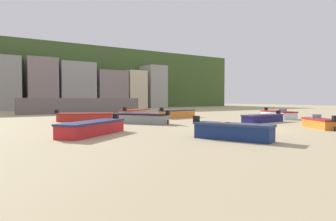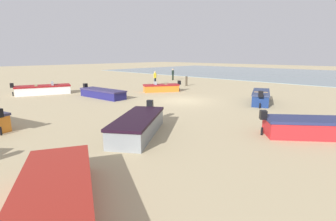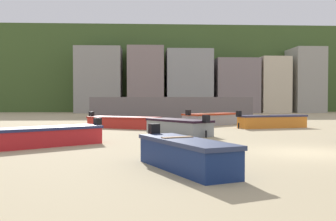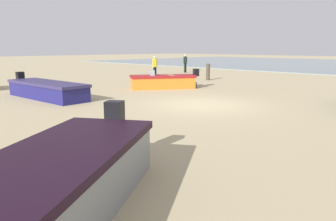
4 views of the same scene
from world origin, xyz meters
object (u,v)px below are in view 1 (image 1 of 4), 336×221
object	(u,v)px
boat_red_6	(85,117)
boat_red_5	(93,128)
boat_orange_1	(320,123)
boat_grey_4	(135,113)
boat_white_0	(278,115)
boat_orange_2	(177,114)
boat_grey_8	(143,119)
boat_navy_3	(233,131)
boat_navy_7	(263,118)

from	to	relation	value
boat_red_6	boat_red_5	bearing A→B (deg)	13.32
boat_orange_1	boat_red_6	size ratio (longest dim) A/B	0.67
boat_orange_1	boat_grey_4	bearing A→B (deg)	139.16
boat_white_0	boat_orange_2	size ratio (longest dim) A/B	0.93
boat_red_6	boat_grey_8	size ratio (longest dim) A/B	1.17
boat_navy_3	boat_red_6	world-z (taller)	boat_navy_3
boat_navy_3	boat_red_5	world-z (taller)	boat_navy_3
boat_navy_3	boat_grey_4	bearing A→B (deg)	-124.01
boat_red_6	boat_grey_8	world-z (taller)	boat_grey_8
boat_navy_3	boat_grey_4	world-z (taller)	boat_grey_4
boat_orange_1	boat_grey_8	world-z (taller)	boat_grey_8
boat_navy_3	boat_grey_4	distance (m)	20.39
boat_navy_3	boat_white_0	bearing A→B (deg)	-172.61
boat_red_5	boat_white_0	bearing A→B (deg)	-118.56
boat_orange_1	boat_red_5	size ratio (longest dim) A/B	0.72
boat_navy_7	boat_grey_8	world-z (taller)	boat_grey_8
boat_orange_2	boat_red_6	size ratio (longest dim) A/B	1.00
boat_grey_4	boat_navy_3	bearing A→B (deg)	-51.44
boat_orange_1	boat_orange_2	distance (m)	15.78
boat_orange_1	boat_orange_2	size ratio (longest dim) A/B	0.67
boat_white_0	boat_red_6	bearing A→B (deg)	-0.20
boat_white_0	boat_red_5	size ratio (longest dim) A/B	0.99
boat_grey_4	boat_red_5	xyz separation A→B (m)	(-9.58, -13.97, -0.05)
boat_grey_4	boat_grey_8	bearing A→B (deg)	-61.41
boat_orange_1	boat_orange_2	bearing A→B (deg)	129.76
boat_red_6	boat_navy_7	distance (m)	16.85
boat_red_6	boat_orange_2	bearing A→B (deg)	116.02
boat_red_6	boat_orange_1	bearing A→B (deg)	65.97
boat_grey_8	boat_red_6	bearing A→B (deg)	89.45
boat_orange_1	boat_navy_3	distance (m)	9.81
boat_white_0	boat_navy_3	distance (m)	19.12
boat_grey_4	boat_red_5	world-z (taller)	boat_grey_4
boat_white_0	boat_red_5	bearing A→B (deg)	29.46
boat_red_6	boat_navy_7	xyz separation A→B (m)	(13.63, -9.91, -0.04)
boat_white_0	boat_red_6	world-z (taller)	boat_white_0
boat_orange_2	boat_red_5	distance (m)	16.96
boat_orange_2	boat_navy_3	world-z (taller)	boat_orange_2
boat_orange_2	boat_navy_3	size ratio (longest dim) A/B	1.22
boat_red_6	boat_grey_4	bearing A→B (deg)	142.68
boat_red_5	boat_grey_8	bearing A→B (deg)	-86.54
boat_navy_7	boat_grey_4	bearing A→B (deg)	23.42
boat_navy_3	boat_navy_7	distance (m)	12.85
boat_white_0	boat_orange_2	bearing A→B (deg)	-17.89
boat_orange_1	boat_white_0	bearing A→B (deg)	84.55
boat_navy_3	boat_grey_4	xyz separation A→B (m)	(4.00, 19.99, 0.02)
boat_white_0	boat_red_5	distance (m)	22.41
boat_orange_2	boat_grey_8	xyz separation A→B (m)	(-7.05, -5.00, -0.02)
boat_orange_1	boat_red_6	bearing A→B (deg)	160.60
boat_navy_3	boat_red_6	size ratio (longest dim) A/B	0.82
boat_white_0	boat_orange_1	bearing A→B (deg)	72.50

